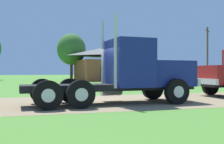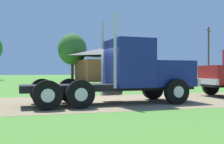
# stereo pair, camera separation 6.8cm
# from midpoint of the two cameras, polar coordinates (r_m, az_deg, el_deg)

# --- Properties ---
(ground_plane) EXTENTS (200.00, 200.00, 0.00)m
(ground_plane) POSITION_cam_midpoint_polar(r_m,az_deg,el_deg) (13.24, 1.50, -6.16)
(ground_plane) COLOR #4A7F2F
(dirt_track) EXTENTS (120.00, 6.66, 0.01)m
(dirt_track) POSITION_cam_midpoint_polar(r_m,az_deg,el_deg) (13.24, 1.50, -6.14)
(dirt_track) COLOR #877455
(dirt_track) RESTS_ON ground_plane
(truck_foreground_white) EXTENTS (7.99, 2.97, 3.86)m
(truck_foreground_white) POSITION_cam_midpoint_polar(r_m,az_deg,el_deg) (12.51, 4.45, -0.33)
(truck_foreground_white) COLOR black
(truck_foreground_white) RESTS_ON ground_plane
(shed_building) EXTENTS (9.64, 8.36, 5.23)m
(shed_building) POSITION_cam_midpoint_polar(r_m,az_deg,el_deg) (42.43, -1.02, 1.62)
(shed_building) COLOR brown
(shed_building) RESTS_ON ground_plane
(utility_pole_near) EXTENTS (1.74, 1.57, 8.53)m
(utility_pole_near) POSITION_cam_midpoint_polar(r_m,az_deg,el_deg) (46.04, 19.69, 3.96)
(utility_pole_near) COLOR brown
(utility_pole_near) RESTS_ON ground_plane
(tree_right) EXTENTS (4.56, 4.56, 7.50)m
(tree_right) POSITION_cam_midpoint_polar(r_m,az_deg,el_deg) (44.05, -8.30, 4.73)
(tree_right) COLOR #513823
(tree_right) RESTS_ON ground_plane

